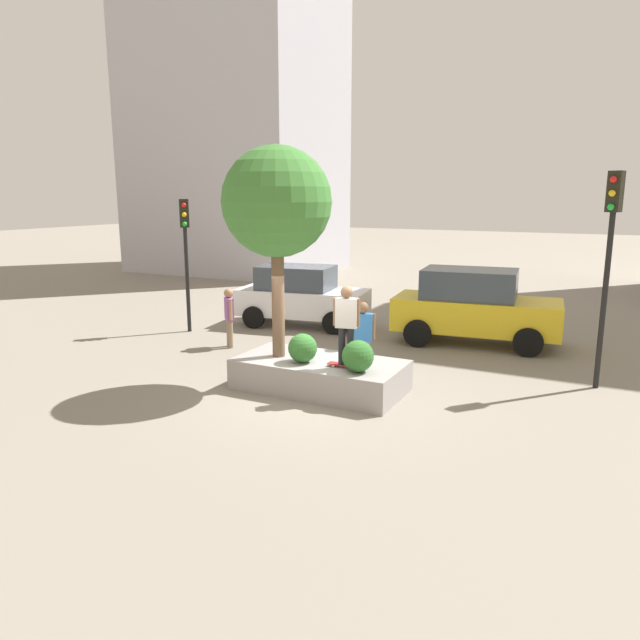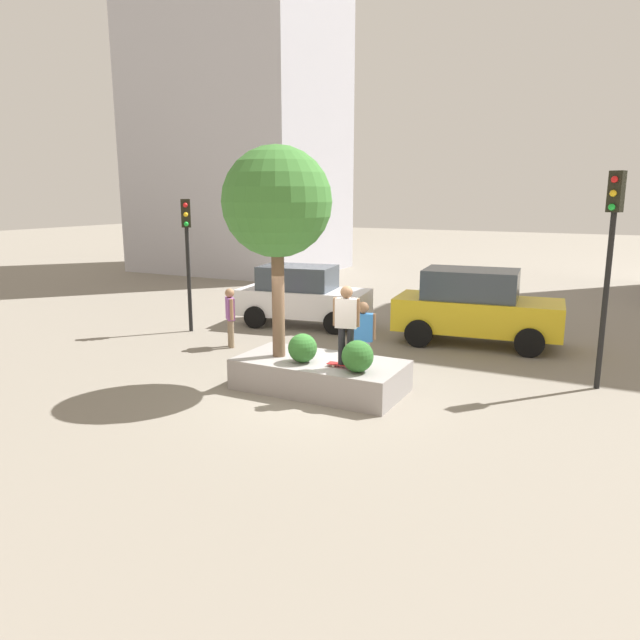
{
  "view_description": "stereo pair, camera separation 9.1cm",
  "coord_description": "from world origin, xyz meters",
  "px_view_note": "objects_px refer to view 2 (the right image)",
  "views": [
    {
      "loc": [
        5.62,
        -10.84,
        4.25
      ],
      "look_at": [
        -0.07,
        0.4,
        1.58
      ],
      "focal_mm": 33.45,
      "sensor_mm": 36.0,
      "label": 1
    },
    {
      "loc": [
        5.7,
        -10.8,
        4.25
      ],
      "look_at": [
        -0.07,
        0.4,
        1.58
      ],
      "focal_mm": 33.45,
      "sensor_mm": 36.0,
      "label": 2
    }
  ],
  "objects_px": {
    "pedestrian_crossing": "(230,313)",
    "bystander_watching": "(363,333)",
    "traffic_light_median": "(187,242)",
    "traffic_light_corner": "(611,244)",
    "police_car": "(302,295)",
    "plaza_tree": "(277,203)",
    "planter_ledge": "(320,375)",
    "taxi_cab": "(475,306)",
    "skateboard": "(346,365)",
    "skateboarder": "(346,320)"
  },
  "relations": [
    {
      "from": "pedestrian_crossing",
      "to": "police_car",
      "type": "bearing_deg",
      "value": 83.29
    },
    {
      "from": "traffic_light_corner",
      "to": "bystander_watching",
      "type": "bearing_deg",
      "value": -163.36
    },
    {
      "from": "planter_ledge",
      "to": "bystander_watching",
      "type": "height_order",
      "value": "bystander_watching"
    },
    {
      "from": "skateboard",
      "to": "skateboarder",
      "type": "bearing_deg",
      "value": -90.0
    },
    {
      "from": "skateboard",
      "to": "pedestrian_crossing",
      "type": "relative_size",
      "value": 0.48
    },
    {
      "from": "planter_ledge",
      "to": "skateboarder",
      "type": "relative_size",
      "value": 2.2
    },
    {
      "from": "pedestrian_crossing",
      "to": "plaza_tree",
      "type": "bearing_deg",
      "value": -37.61
    },
    {
      "from": "planter_ledge",
      "to": "plaza_tree",
      "type": "height_order",
      "value": "plaza_tree"
    },
    {
      "from": "pedestrian_crossing",
      "to": "bystander_watching",
      "type": "height_order",
      "value": "bystander_watching"
    },
    {
      "from": "plaza_tree",
      "to": "taxi_cab",
      "type": "xyz_separation_m",
      "value": [
        3.04,
        5.84,
        -2.96
      ]
    },
    {
      "from": "traffic_light_corner",
      "to": "skateboarder",
      "type": "bearing_deg",
      "value": -145.94
    },
    {
      "from": "pedestrian_crossing",
      "to": "traffic_light_median",
      "type": "bearing_deg",
      "value": 155.39
    },
    {
      "from": "traffic_light_corner",
      "to": "taxi_cab",
      "type": "bearing_deg",
      "value": 140.1
    },
    {
      "from": "skateboard",
      "to": "traffic_light_corner",
      "type": "xyz_separation_m",
      "value": [
        4.7,
        3.17,
        2.47
      ]
    },
    {
      "from": "planter_ledge",
      "to": "plaza_tree",
      "type": "distance_m",
      "value": 3.84
    },
    {
      "from": "police_car",
      "to": "bystander_watching",
      "type": "xyz_separation_m",
      "value": [
        3.96,
        -4.21,
        0.03
      ]
    },
    {
      "from": "police_car",
      "to": "taxi_cab",
      "type": "xyz_separation_m",
      "value": [
        5.61,
        0.13,
        0.1
      ]
    },
    {
      "from": "plaza_tree",
      "to": "police_car",
      "type": "relative_size",
      "value": 1.04
    },
    {
      "from": "taxi_cab",
      "to": "bystander_watching",
      "type": "bearing_deg",
      "value": -110.76
    },
    {
      "from": "traffic_light_corner",
      "to": "police_car",
      "type": "bearing_deg",
      "value": 163.25
    },
    {
      "from": "plaza_tree",
      "to": "skateboard",
      "type": "xyz_separation_m",
      "value": [
        1.73,
        -0.16,
        -3.32
      ]
    },
    {
      "from": "police_car",
      "to": "pedestrian_crossing",
      "type": "relative_size",
      "value": 2.65
    },
    {
      "from": "police_car",
      "to": "taxi_cab",
      "type": "distance_m",
      "value": 5.61
    },
    {
      "from": "bystander_watching",
      "to": "skateboarder",
      "type": "bearing_deg",
      "value": -78.54
    },
    {
      "from": "skateboard",
      "to": "skateboarder",
      "type": "height_order",
      "value": "skateboarder"
    },
    {
      "from": "traffic_light_median",
      "to": "pedestrian_crossing",
      "type": "distance_m",
      "value": 3.13
    },
    {
      "from": "pedestrian_crossing",
      "to": "skateboard",
      "type": "bearing_deg",
      "value": -27.54
    },
    {
      "from": "plaza_tree",
      "to": "skateboarder",
      "type": "relative_size",
      "value": 2.76
    },
    {
      "from": "plaza_tree",
      "to": "bystander_watching",
      "type": "xyz_separation_m",
      "value": [
        1.39,
        1.51,
        -3.02
      ]
    },
    {
      "from": "planter_ledge",
      "to": "police_car",
      "type": "relative_size",
      "value": 0.83
    },
    {
      "from": "plaza_tree",
      "to": "skateboarder",
      "type": "bearing_deg",
      "value": -5.39
    },
    {
      "from": "skateboarder",
      "to": "bystander_watching",
      "type": "distance_m",
      "value": 1.83
    },
    {
      "from": "skateboard",
      "to": "bystander_watching",
      "type": "xyz_separation_m",
      "value": [
        -0.34,
        1.67,
        0.3
      ]
    },
    {
      "from": "plaza_tree",
      "to": "pedestrian_crossing",
      "type": "height_order",
      "value": "plaza_tree"
    },
    {
      "from": "taxi_cab",
      "to": "traffic_light_corner",
      "type": "xyz_separation_m",
      "value": [
        3.39,
        -2.83,
        2.12
      ]
    },
    {
      "from": "plaza_tree",
      "to": "bystander_watching",
      "type": "distance_m",
      "value": 3.65
    },
    {
      "from": "taxi_cab",
      "to": "traffic_light_median",
      "type": "height_order",
      "value": "traffic_light_median"
    },
    {
      "from": "plaza_tree",
      "to": "taxi_cab",
      "type": "relative_size",
      "value": 0.96
    },
    {
      "from": "skateboarder",
      "to": "traffic_light_corner",
      "type": "relative_size",
      "value": 0.35
    },
    {
      "from": "police_car",
      "to": "traffic_light_median",
      "type": "xyz_separation_m",
      "value": [
        -2.7,
        -2.38,
        1.82
      ]
    },
    {
      "from": "plaza_tree",
      "to": "taxi_cab",
      "type": "bearing_deg",
      "value": 62.54
    },
    {
      "from": "skateboard",
      "to": "taxi_cab",
      "type": "height_order",
      "value": "taxi_cab"
    },
    {
      "from": "skateboard",
      "to": "police_car",
      "type": "xyz_separation_m",
      "value": [
        -4.3,
        5.88,
        0.26
      ]
    },
    {
      "from": "taxi_cab",
      "to": "bystander_watching",
      "type": "relative_size",
      "value": 2.69
    },
    {
      "from": "pedestrian_crossing",
      "to": "bystander_watching",
      "type": "bearing_deg",
      "value": -10.17
    },
    {
      "from": "police_car",
      "to": "skateboarder",
      "type": "bearing_deg",
      "value": -53.82
    },
    {
      "from": "taxi_cab",
      "to": "pedestrian_crossing",
      "type": "xyz_separation_m",
      "value": [
        -6.01,
        -3.55,
        -0.12
      ]
    },
    {
      "from": "planter_ledge",
      "to": "traffic_light_corner",
      "type": "relative_size",
      "value": 0.78
    },
    {
      "from": "traffic_light_corner",
      "to": "bystander_watching",
      "type": "height_order",
      "value": "traffic_light_corner"
    },
    {
      "from": "skateboard",
      "to": "traffic_light_median",
      "type": "height_order",
      "value": "traffic_light_median"
    }
  ]
}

